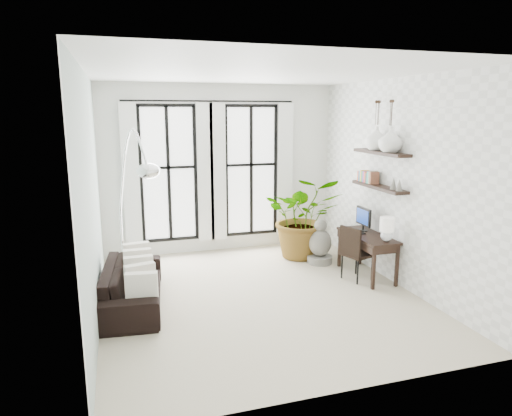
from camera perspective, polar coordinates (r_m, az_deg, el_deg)
name	(u,v)px	position (r m, az deg, el deg)	size (l,w,h in m)	color
floor	(259,296)	(6.90, 0.41, -10.97)	(5.00, 5.00, 0.00)	#C2B69A
ceiling	(260,72)	(6.38, 0.46, 16.58)	(5.00, 5.00, 0.00)	white
wall_left	(91,199)	(6.17, -19.94, 1.10)	(5.00, 5.00, 0.00)	#A1B4AC
wall_right	(397,183)	(7.43, 17.26, 3.00)	(5.00, 5.00, 0.00)	white
wall_back	(221,169)	(8.84, -4.44, 4.84)	(4.50, 4.50, 0.00)	white
windows	(211,172)	(8.73, -5.62, 4.47)	(3.26, 0.13, 2.65)	white
wall_shelves	(378,173)	(7.61, 15.05, 4.30)	(0.25, 1.30, 0.60)	black
sofa	(132,285)	(6.76, -15.19, -9.25)	(1.98, 0.77, 0.58)	black
throw_pillows	(139,270)	(6.69, -14.43, -7.51)	(0.40, 1.52, 0.40)	beige
plant	(304,217)	(8.52, 5.98, -1.10)	(1.39, 1.21, 1.55)	#2D7228
desk	(369,237)	(7.65, 13.96, -3.59)	(0.51, 1.21, 1.11)	black
desk_chair	(354,250)	(7.52, 12.18, -5.14)	(0.54, 0.54, 0.90)	black
arc_lamp	(132,166)	(7.06, -15.27, 5.10)	(0.75, 1.64, 2.45)	silver
buddha	(320,245)	(8.31, 8.01, -4.58)	(0.45, 0.45, 0.81)	gray
vase_a	(391,140)	(7.32, 16.47, 8.18)	(0.37, 0.37, 0.38)	white
vase_b	(376,138)	(7.66, 14.82, 8.41)	(0.37, 0.37, 0.38)	white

